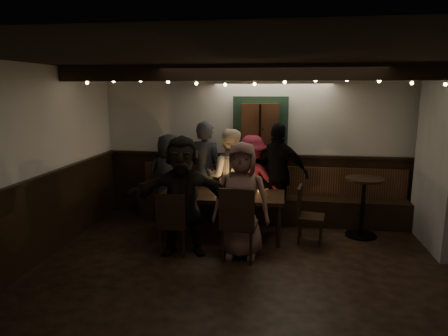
% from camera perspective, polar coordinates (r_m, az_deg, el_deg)
% --- Properties ---
extents(room, '(6.02, 5.01, 2.62)m').
position_cam_1_polar(room, '(6.10, 16.48, -0.58)').
color(room, black).
rests_on(room, ground).
extents(dining_table, '(1.91, 0.82, 0.83)m').
position_cam_1_polar(dining_table, '(6.19, -0.30, -4.23)').
color(dining_table, black).
rests_on(dining_table, ground).
extents(chair_near_left, '(0.41, 0.41, 0.90)m').
position_cam_1_polar(chair_near_left, '(5.57, -7.35, -7.38)').
color(chair_near_left, black).
rests_on(chair_near_left, ground).
extents(chair_near_right, '(0.49, 0.49, 1.03)m').
position_cam_1_polar(chair_near_right, '(5.30, 2.02, -7.43)').
color(chair_near_right, black).
rests_on(chair_near_right, ground).
extents(chair_end, '(0.43, 0.43, 0.85)m').
position_cam_1_polar(chair_end, '(6.12, 11.56, -6.02)').
color(chair_end, black).
rests_on(chair_end, ground).
extents(high_top, '(0.59, 0.59, 0.94)m').
position_cam_1_polar(high_top, '(6.55, 19.25, -4.29)').
color(high_top, black).
rests_on(high_top, ground).
extents(person_a, '(0.83, 0.64, 1.52)m').
position_cam_1_polar(person_a, '(7.05, -7.91, -1.30)').
color(person_a, black).
rests_on(person_a, ground).
extents(person_b, '(0.70, 0.52, 1.75)m').
position_cam_1_polar(person_b, '(6.90, -2.73, -0.49)').
color(person_b, '#2B2D36').
rests_on(person_b, ground).
extents(person_c, '(0.80, 0.63, 1.63)m').
position_cam_1_polar(person_c, '(6.74, 0.70, -1.28)').
color(person_c, beige).
rests_on(person_c, ground).
extents(person_d, '(1.03, 0.67, 1.51)m').
position_cam_1_polar(person_d, '(6.82, 3.97, -1.65)').
color(person_d, maroon).
rests_on(person_d, ground).
extents(person_e, '(1.08, 0.63, 1.73)m').
position_cam_1_polar(person_e, '(6.78, 7.75, -0.89)').
color(person_e, black).
rests_on(person_e, ground).
extents(person_f, '(1.60, 0.74, 1.66)m').
position_cam_1_polar(person_f, '(5.53, -5.95, -3.96)').
color(person_f, black).
rests_on(person_f, ground).
extents(person_g, '(0.78, 0.51, 1.59)m').
position_cam_1_polar(person_g, '(5.42, 2.49, -4.61)').
color(person_g, '#7F574D').
rests_on(person_g, ground).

